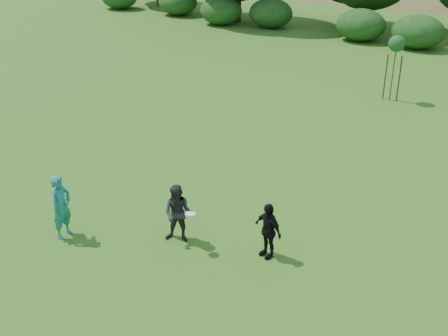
# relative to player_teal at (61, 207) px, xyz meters

# --- Properties ---
(ground) EXTENTS (120.00, 120.00, 0.00)m
(ground) POSITION_rel_player_teal_xyz_m (2.67, 0.68, -0.87)
(ground) COLOR #19470C
(ground) RESTS_ON ground
(player_teal) EXTENTS (0.47, 0.67, 1.75)m
(player_teal) POSITION_rel_player_teal_xyz_m (0.00, 0.00, 0.00)
(player_teal) COLOR #1A796F
(player_teal) RESTS_ON ground
(player_grey) EXTENTS (0.90, 0.79, 1.57)m
(player_grey) POSITION_rel_player_teal_xyz_m (2.70, 1.33, -0.09)
(player_grey) COLOR #242426
(player_grey) RESTS_ON ground
(player_black) EXTENTS (0.92, 0.63, 1.46)m
(player_black) POSITION_rel_player_teal_xyz_m (4.96, 1.86, -0.15)
(player_black) COLOR black
(player_black) RESTS_ON ground
(frisbee) EXTENTS (0.27, 0.27, 0.06)m
(frisbee) POSITION_rel_player_teal_xyz_m (3.20, 1.14, 0.15)
(frisbee) COLOR white
(frisbee) RESTS_ON ground
(sapling) EXTENTS (0.70, 0.70, 2.85)m
(sapling) POSITION_rel_player_teal_xyz_m (4.29, 15.42, 1.55)
(sapling) COLOR #402F19
(sapling) RESTS_ON ground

